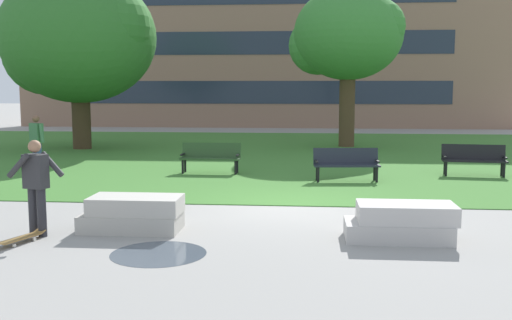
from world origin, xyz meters
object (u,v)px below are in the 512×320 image
concrete_block_center (134,214)px  skateboard (20,238)px  park_bench_near_left (474,158)px  park_bench_near_right (211,156)px  park_bench_far_left (346,162)px  person_bystander_near_lawn (37,139)px  concrete_block_left (401,222)px  person_skateboarder (36,182)px

concrete_block_center → skateboard: bearing=-147.9°
park_bench_near_left → park_bench_near_right: same height
park_bench_near_right → park_bench_far_left: (3.99, -1.17, 0.00)m
park_bench_far_left → person_bystander_near_lawn: size_ratio=1.08×
concrete_block_center → concrete_block_left: same height
person_skateboarder → skateboard: size_ratio=1.67×
concrete_block_left → person_bystander_near_lawn: bearing=142.9°
concrete_block_left → park_bench_near_left: bearing=67.0°
person_skateboarder → skateboard: person_skateboarder is taller
person_skateboarder → park_bench_near_left: 12.43m
person_skateboarder → park_bench_near_left: person_skateboarder is taller
skateboard → person_bystander_near_lawn: (-3.56, 8.37, 0.90)m
park_bench_near_left → park_bench_near_right: 7.77m
person_skateboarder → park_bench_near_right: 7.96m
skateboard → park_bench_near_left: size_ratio=0.56×
park_bench_near_left → park_bench_far_left: 4.01m
concrete_block_center → park_bench_far_left: park_bench_far_left is taller
person_skateboarder → park_bench_near_right: bearing=76.7°
park_bench_near_right → person_bystander_near_lawn: 5.50m
park_bench_far_left → person_bystander_near_lawn: person_bystander_near_lawn is taller
person_skateboarder → person_bystander_near_lawn: person_bystander_near_lawn is taller
park_bench_near_left → person_bystander_near_lawn: person_bystander_near_lawn is taller
person_skateboarder → skateboard: 1.02m
skateboard → park_bench_near_left: bearing=40.9°
park_bench_near_left → person_skateboarder: bearing=-140.6°
park_bench_far_left → person_skateboarder: bearing=-131.5°
concrete_block_left → person_bystander_near_lawn: 12.58m
park_bench_near_right → skateboard: bearing=-103.1°
concrete_block_center → park_bench_far_left: size_ratio=0.99×
park_bench_near_left → park_bench_near_right: size_ratio=1.02×
concrete_block_center → person_bystander_near_lawn: person_bystander_near_lawn is taller
person_skateboarder → park_bench_near_right: size_ratio=0.94×
concrete_block_left → park_bench_near_right: bearing=121.4°
person_bystander_near_lawn → person_skateboarder: bearing=-65.1°
person_skateboarder → park_bench_far_left: size_ratio=0.93×
concrete_block_center → skateboard: 1.98m
concrete_block_left → park_bench_near_left: park_bench_near_left is taller
skateboard → park_bench_far_left: park_bench_far_left is taller
concrete_block_left → person_bystander_near_lawn: (-10.02, 7.58, 0.68)m
person_skateboarder → park_bench_far_left: person_skateboarder is taller
park_bench_near_left → skateboard: bearing=-139.1°
person_skateboarder → park_bench_near_right: person_skateboarder is taller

